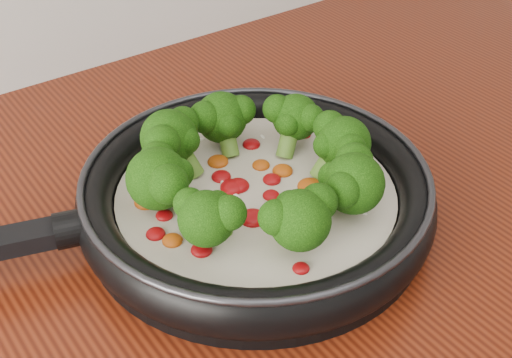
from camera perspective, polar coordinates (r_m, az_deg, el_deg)
skillet at (r=0.65m, az=-0.31°, el=-1.01°), size 0.56×0.42×0.10m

